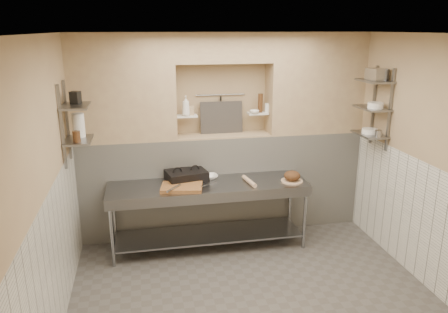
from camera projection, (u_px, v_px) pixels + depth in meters
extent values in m
cube|color=#484440|center=(253.00, 298.00, 4.87)|extent=(4.00, 3.90, 0.10)
cube|color=silver|center=(259.00, 28.00, 4.05)|extent=(4.00, 3.90, 0.10)
cube|color=tan|center=(44.00, 189.00, 4.08)|extent=(0.10, 3.90, 2.80)
cube|color=tan|center=(434.00, 164.00, 4.84)|extent=(0.10, 3.90, 2.80)
cube|color=tan|center=(220.00, 132.00, 6.34)|extent=(4.00, 0.10, 2.80)
cube|color=tan|center=(343.00, 283.00, 2.58)|extent=(4.00, 0.10, 2.80)
cube|color=silver|center=(223.00, 183.00, 6.31)|extent=(4.00, 0.40, 1.40)
cube|color=tan|center=(223.00, 135.00, 6.11)|extent=(1.30, 0.40, 0.02)
cube|color=tan|center=(123.00, 88.00, 5.67)|extent=(1.35, 0.40, 1.40)
cube|color=tan|center=(315.00, 83.00, 6.16)|extent=(1.35, 0.40, 1.40)
cube|color=tan|center=(223.00, 48.00, 5.77)|extent=(1.30, 0.40, 0.40)
cube|color=silver|center=(58.00, 255.00, 4.29)|extent=(0.02, 3.90, 1.40)
cube|color=silver|center=(421.00, 222.00, 5.03)|extent=(0.02, 3.90, 1.40)
cube|color=white|center=(187.00, 116.00, 5.93)|extent=(0.28, 0.16, 0.02)
cube|color=white|center=(258.00, 113.00, 6.12)|extent=(0.28, 0.16, 0.02)
cylinder|color=gray|center=(221.00, 95.00, 6.11)|extent=(0.70, 0.02, 0.02)
cylinder|color=black|center=(221.00, 107.00, 6.14)|extent=(0.02, 0.02, 0.30)
cube|color=#383330|center=(221.00, 117.00, 6.14)|extent=(0.60, 0.08, 0.45)
cube|color=slate|center=(67.00, 120.00, 5.16)|extent=(0.03, 0.03, 0.95)
cube|color=slate|center=(62.00, 128.00, 4.78)|extent=(0.03, 0.03, 0.95)
cube|color=slate|center=(79.00, 140.00, 5.05)|extent=(0.30, 0.50, 0.02)
cube|color=slate|center=(75.00, 106.00, 4.94)|extent=(0.30, 0.50, 0.03)
cube|color=slate|center=(374.00, 105.00, 5.88)|extent=(0.03, 0.03, 1.05)
cube|color=slate|center=(390.00, 110.00, 5.50)|extent=(0.03, 0.03, 1.05)
cube|color=slate|center=(369.00, 134.00, 5.76)|extent=(0.30, 0.50, 0.02)
cube|color=slate|center=(372.00, 108.00, 5.66)|extent=(0.30, 0.50, 0.02)
cube|color=slate|center=(375.00, 81.00, 5.56)|extent=(0.30, 0.50, 0.03)
cube|color=gray|center=(208.00, 185.00, 5.68)|extent=(2.60, 0.70, 0.04)
cube|color=gray|center=(209.00, 234.00, 5.88)|extent=(2.45, 0.60, 0.03)
cube|color=gray|center=(213.00, 199.00, 5.39)|extent=(2.60, 0.02, 0.12)
cylinder|color=gray|center=(112.00, 235.00, 5.31)|extent=(0.04, 0.04, 0.86)
cylinder|color=gray|center=(114.00, 216.00, 5.85)|extent=(0.04, 0.04, 0.86)
cylinder|color=gray|center=(305.00, 218.00, 5.77)|extent=(0.04, 0.04, 0.86)
cylinder|color=gray|center=(290.00, 202.00, 6.31)|extent=(0.04, 0.04, 0.86)
cube|color=black|center=(186.00, 178.00, 5.78)|extent=(0.58, 0.47, 0.09)
cube|color=black|center=(186.00, 173.00, 5.76)|extent=(0.58, 0.47, 0.05)
cube|color=#8D5E38|center=(182.00, 187.00, 5.49)|extent=(0.57, 0.44, 0.05)
cube|color=gray|center=(209.00, 184.00, 5.53)|extent=(0.23, 0.15, 0.01)
cylinder|color=gray|center=(174.00, 188.00, 5.36)|extent=(0.20, 0.24, 0.03)
imported|color=white|center=(210.00, 177.00, 5.87)|extent=(0.23, 0.23, 0.05)
cylinder|color=#D6AD82|center=(249.00, 181.00, 5.69)|extent=(0.11, 0.38, 0.06)
cylinder|color=#D6AD82|center=(292.00, 181.00, 5.76)|extent=(0.29, 0.29, 0.02)
ellipsoid|color=#4C2D19|center=(292.00, 176.00, 5.74)|extent=(0.22, 0.22, 0.13)
imported|color=white|center=(186.00, 106.00, 5.84)|extent=(0.13, 0.13, 0.27)
cube|color=tan|center=(190.00, 110.00, 5.91)|extent=(0.09, 0.09, 0.13)
imported|color=white|center=(254.00, 112.00, 6.05)|extent=(0.17, 0.17, 0.04)
cylinder|color=#432815|center=(260.00, 104.00, 6.09)|extent=(0.06, 0.06, 0.23)
cylinder|color=#432815|center=(260.00, 103.00, 6.08)|extent=(0.07, 0.07, 0.26)
cylinder|color=white|center=(267.00, 108.00, 6.12)|extent=(0.07, 0.07, 0.12)
cylinder|color=white|center=(79.00, 125.00, 5.12)|extent=(0.14, 0.14, 0.28)
cylinder|color=#432815|center=(77.00, 137.00, 4.90)|extent=(0.09, 0.09, 0.13)
cube|color=black|center=(75.00, 98.00, 4.99)|extent=(0.13, 0.13, 0.14)
cylinder|color=white|center=(370.00, 131.00, 5.75)|extent=(0.20, 0.20, 0.06)
cylinder|color=gray|center=(378.00, 134.00, 5.55)|extent=(0.09, 0.09, 0.09)
cylinder|color=white|center=(376.00, 105.00, 5.58)|extent=(0.20, 0.20, 0.07)
cube|color=gray|center=(377.00, 74.00, 5.51)|extent=(0.22, 0.26, 0.15)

